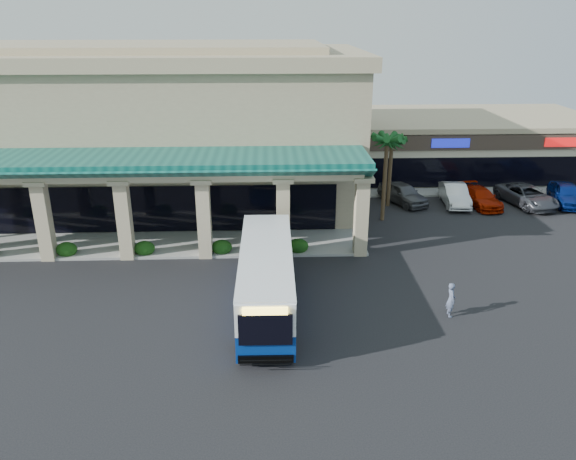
{
  "coord_description": "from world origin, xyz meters",
  "views": [
    {
      "loc": [
        0.62,
        -24.96,
        13.3
      ],
      "look_at": [
        1.72,
        3.64,
        2.2
      ],
      "focal_mm": 35.0,
      "sensor_mm": 36.0,
      "label": 1
    }
  ],
  "objects_px": {
    "car_white": "(455,195)",
    "car_gray": "(527,196)",
    "car_extra": "(567,194)",
    "car_red": "(480,197)",
    "car_silver": "(403,193)",
    "transit_bus": "(266,280)",
    "pedestrian": "(451,300)"
  },
  "relations": [
    {
      "from": "car_red",
      "to": "car_extra",
      "type": "distance_m",
      "value": 6.49
    },
    {
      "from": "transit_bus",
      "to": "pedestrian",
      "type": "distance_m",
      "value": 8.68
    },
    {
      "from": "car_white",
      "to": "car_extra",
      "type": "xyz_separation_m",
      "value": [
        8.27,
        -0.36,
        0.05
      ]
    },
    {
      "from": "car_silver",
      "to": "car_white",
      "type": "bearing_deg",
      "value": -31.99
    },
    {
      "from": "car_red",
      "to": "car_white",
      "type": "bearing_deg",
      "value": 159.72
    },
    {
      "from": "car_red",
      "to": "transit_bus",
      "type": "bearing_deg",
      "value": -145.21
    },
    {
      "from": "pedestrian",
      "to": "car_extra",
      "type": "xyz_separation_m",
      "value": [
        13.63,
        15.86,
        -0.03
      ]
    },
    {
      "from": "transit_bus",
      "to": "car_red",
      "type": "height_order",
      "value": "transit_bus"
    },
    {
      "from": "car_white",
      "to": "car_red",
      "type": "height_order",
      "value": "car_white"
    },
    {
      "from": "car_white",
      "to": "transit_bus",
      "type": "bearing_deg",
      "value": -127.01
    },
    {
      "from": "transit_bus",
      "to": "car_extra",
      "type": "bearing_deg",
      "value": 34.12
    },
    {
      "from": "car_extra",
      "to": "car_white",
      "type": "bearing_deg",
      "value": -171.26
    },
    {
      "from": "transit_bus",
      "to": "car_extra",
      "type": "distance_m",
      "value": 26.68
    },
    {
      "from": "car_red",
      "to": "car_gray",
      "type": "xyz_separation_m",
      "value": [
        3.47,
        0.01,
        0.07
      ]
    },
    {
      "from": "transit_bus",
      "to": "car_red",
      "type": "bearing_deg",
      "value": 43.65
    },
    {
      "from": "transit_bus",
      "to": "pedestrian",
      "type": "bearing_deg",
      "value": -6.85
    },
    {
      "from": "car_silver",
      "to": "car_red",
      "type": "height_order",
      "value": "car_silver"
    },
    {
      "from": "car_silver",
      "to": "car_gray",
      "type": "distance_m",
      "value": 9.04
    },
    {
      "from": "car_white",
      "to": "car_silver",
      "type": "bearing_deg",
      "value": 178.56
    },
    {
      "from": "car_silver",
      "to": "car_gray",
      "type": "relative_size",
      "value": 0.86
    },
    {
      "from": "car_white",
      "to": "car_extra",
      "type": "relative_size",
      "value": 0.97
    },
    {
      "from": "transit_bus",
      "to": "car_silver",
      "type": "xyz_separation_m",
      "value": [
        10.2,
        15.58,
        -0.72
      ]
    },
    {
      "from": "car_red",
      "to": "car_extra",
      "type": "bearing_deg",
      "value": -8.15
    },
    {
      "from": "pedestrian",
      "to": "car_extra",
      "type": "relative_size",
      "value": 0.35
    },
    {
      "from": "pedestrian",
      "to": "car_gray",
      "type": "bearing_deg",
      "value": -34.04
    },
    {
      "from": "pedestrian",
      "to": "car_gray",
      "type": "xyz_separation_m",
      "value": [
        10.62,
        15.85,
        -0.11
      ]
    },
    {
      "from": "pedestrian",
      "to": "car_extra",
      "type": "distance_m",
      "value": 20.92
    },
    {
      "from": "pedestrian",
      "to": "car_silver",
      "type": "distance_m",
      "value": 16.77
    },
    {
      "from": "pedestrian",
      "to": "car_white",
      "type": "relative_size",
      "value": 0.36
    },
    {
      "from": "car_extra",
      "to": "car_red",
      "type": "bearing_deg",
      "value": -168.61
    },
    {
      "from": "car_white",
      "to": "car_gray",
      "type": "xyz_separation_m",
      "value": [
        5.25,
        -0.37,
        -0.02
      ]
    },
    {
      "from": "car_red",
      "to": "car_gray",
      "type": "height_order",
      "value": "car_gray"
    }
  ]
}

